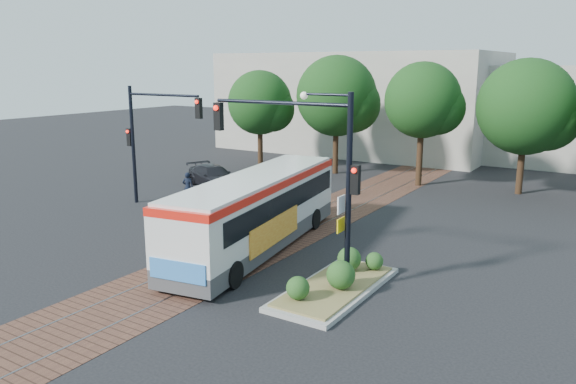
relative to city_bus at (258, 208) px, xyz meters
The scene contains 10 objects.
ground 2.02m from the city_bus, 103.70° to the right, with size 120.00×120.00×0.00m, color black.
trackbed 3.25m from the city_bus, 95.86° to the left, with size 3.60×40.00×0.02m.
tree_row 15.60m from the city_bus, 86.54° to the left, with size 26.40×5.60×7.67m.
warehouses 27.66m from the city_bus, 91.69° to the left, with size 40.00×13.00×8.00m.
city_bus is the anchor object (origin of this frame).
traffic_island 5.15m from the city_bus, 24.69° to the right, with size 2.20×5.20×1.13m.
signal_pole_main 4.82m from the city_bus, 29.15° to the right, with size 5.49×0.46×6.00m.
signal_pole_left 9.38m from the city_bus, 162.01° to the left, with size 4.99×0.34×6.00m.
officer 8.73m from the city_bus, 150.21° to the left, with size 0.58×0.38×1.58m, color black.
parked_car 11.92m from the city_bus, 138.01° to the left, with size 1.77×4.36×1.27m, color black.
Camera 1 is at (12.44, -15.85, 6.95)m, focal length 35.00 mm.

